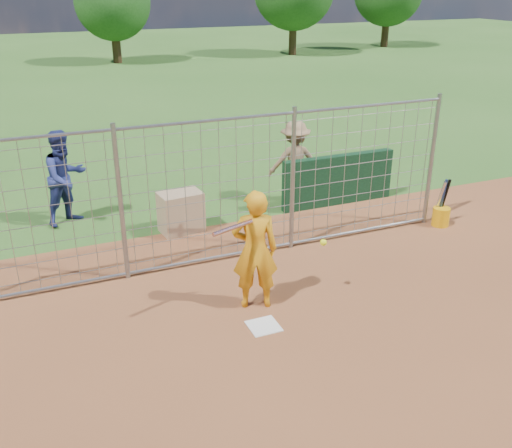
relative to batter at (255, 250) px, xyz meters
name	(u,v)px	position (x,y,z in m)	size (l,w,h in m)	color
ground	(258,320)	(-0.11, -0.40, -0.93)	(100.00, 100.00, 0.00)	#2D591E
home_plate	(264,326)	(-0.11, -0.60, -0.92)	(0.43, 0.43, 0.02)	silver
dugout_wall	(338,180)	(3.29, 3.20, -0.38)	(2.60, 0.20, 1.10)	#11381E
batter	(255,250)	(0.00, 0.00, 0.00)	(0.68, 0.44, 1.85)	orange
bystander_a	(65,177)	(-2.22, 4.40, 0.03)	(0.92, 0.72, 1.90)	navy
bystander_c	(295,161)	(2.52, 3.79, -0.04)	(1.15, 0.66, 1.78)	#906E4F
equipment_bin	(181,212)	(-0.27, 3.09, -0.53)	(0.80, 0.55, 0.80)	tan
equipment_in_play	(260,230)	(0.00, -0.18, 0.39)	(1.84, 0.35, 0.59)	silver
bucket_with_bats	(441,214)	(4.59, 1.36, -0.68)	(0.34, 0.37, 0.97)	#E9A30C
backstop_fence	(212,194)	(-0.11, 1.60, 0.33)	(9.08, 0.08, 2.60)	gray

